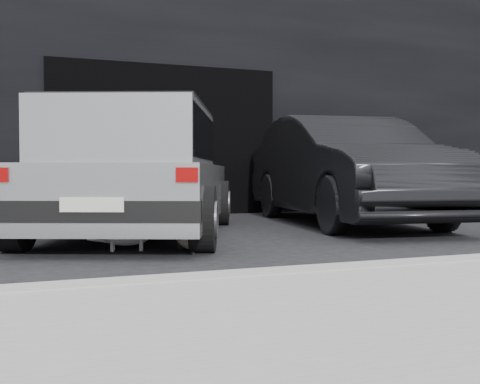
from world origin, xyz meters
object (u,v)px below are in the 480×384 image
object	(u,v)px
cat_white	(130,234)
silver_hatchback	(137,166)
second_car	(346,170)
cat_siamese	(195,238)

from	to	relation	value
cat_white	silver_hatchback	bearing A→B (deg)	178.67
silver_hatchback	second_car	size ratio (longest dim) A/B	0.95
second_car	cat_white	distance (m)	3.95
silver_hatchback	cat_white	world-z (taller)	silver_hatchback
cat_siamese	cat_white	xyz separation A→B (m)	(-0.56, 0.29, 0.02)
silver_hatchback	cat_white	distance (m)	1.43
second_car	cat_white	world-z (taller)	second_car
silver_hatchback	cat_siamese	world-z (taller)	silver_hatchback
second_car	cat_siamese	bearing A→B (deg)	-136.13
cat_siamese	cat_white	distance (m)	0.63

